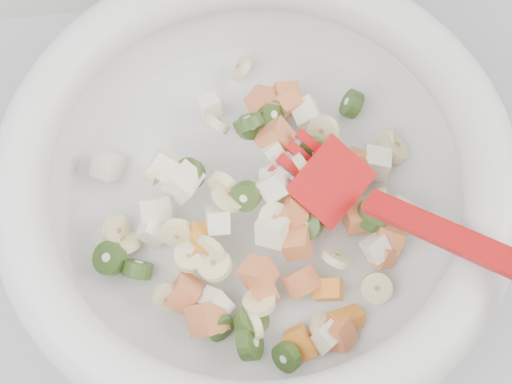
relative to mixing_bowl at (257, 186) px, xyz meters
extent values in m
cylinder|color=silver|center=(0.00, 0.00, -0.05)|extent=(0.33, 0.33, 0.02)
torus|color=silver|center=(0.00, 0.00, 0.02)|extent=(0.40, 0.40, 0.04)
cylinder|color=beige|center=(0.04, -0.11, -0.03)|extent=(0.03, 0.03, 0.03)
cylinder|color=beige|center=(-0.04, -0.05, -0.01)|extent=(0.03, 0.03, 0.03)
cylinder|color=beige|center=(0.01, -0.03, 0.00)|extent=(0.03, 0.03, 0.01)
cylinder|color=beige|center=(0.06, 0.05, -0.01)|extent=(0.03, 0.03, 0.03)
cylinder|color=beige|center=(-0.06, -0.05, -0.01)|extent=(0.03, 0.03, 0.01)
cylinder|color=beige|center=(0.09, -0.08, -0.03)|extent=(0.04, 0.04, 0.02)
cylinder|color=beige|center=(-0.11, -0.02, -0.03)|extent=(0.03, 0.03, 0.03)
cylinder|color=beige|center=(-0.03, 0.00, 0.00)|extent=(0.03, 0.03, 0.03)
cylinder|color=beige|center=(-0.01, -0.10, -0.02)|extent=(0.02, 0.03, 0.03)
cylinder|color=beige|center=(0.12, -0.02, -0.03)|extent=(0.03, 0.03, 0.04)
cylinder|color=beige|center=(0.04, 0.01, 0.00)|extent=(0.02, 0.03, 0.03)
cylinder|color=beige|center=(0.12, 0.03, -0.03)|extent=(0.03, 0.03, 0.03)
cylinder|color=beige|center=(-0.01, -0.09, -0.02)|extent=(0.04, 0.03, 0.02)
cylinder|color=beige|center=(0.05, -0.06, -0.02)|extent=(0.03, 0.02, 0.03)
cylinder|color=beige|center=(-0.08, 0.03, -0.02)|extent=(0.03, 0.03, 0.03)
cylinder|color=beige|center=(-0.02, -0.01, 0.01)|extent=(0.03, 0.03, 0.03)
cylinder|color=beige|center=(-0.08, -0.07, -0.03)|extent=(0.03, 0.02, 0.03)
cylinder|color=beige|center=(0.11, -0.01, -0.03)|extent=(0.02, 0.03, 0.03)
cylinder|color=beige|center=(-0.04, -0.06, -0.01)|extent=(0.04, 0.04, 0.01)
cylinder|color=beige|center=(-0.03, 0.07, -0.01)|extent=(0.02, 0.03, 0.03)
cylinder|color=beige|center=(0.00, 0.13, -0.03)|extent=(0.03, 0.03, 0.03)
cylinder|color=beige|center=(0.12, 0.04, -0.03)|extent=(0.02, 0.03, 0.03)
cylinder|color=beige|center=(-0.07, -0.03, -0.01)|extent=(0.03, 0.02, 0.04)
cylinder|color=beige|center=(-0.12, -0.01, -0.03)|extent=(0.03, 0.03, 0.03)
cube|color=gold|center=(-0.01, -0.07, -0.01)|extent=(0.03, 0.03, 0.03)
cube|color=gold|center=(0.01, 0.08, -0.02)|extent=(0.03, 0.03, 0.03)
cube|color=gold|center=(0.10, -0.05, -0.02)|extent=(0.03, 0.03, 0.03)
cube|color=gold|center=(0.09, -0.06, -0.03)|extent=(0.03, 0.03, 0.03)
cube|color=gold|center=(0.04, 0.08, -0.02)|extent=(0.03, 0.02, 0.02)
cube|color=gold|center=(0.00, -0.08, -0.02)|extent=(0.03, 0.03, 0.03)
cube|color=gold|center=(0.09, 0.01, -0.02)|extent=(0.03, 0.03, 0.03)
cube|color=gold|center=(0.03, -0.08, -0.02)|extent=(0.03, 0.02, 0.03)
cube|color=gold|center=(0.03, -0.05, -0.01)|extent=(0.03, 0.03, 0.03)
cube|color=gold|center=(0.04, 0.09, -0.02)|extent=(0.03, 0.02, 0.02)
cube|color=gold|center=(0.02, 0.04, 0.00)|extent=(0.04, 0.03, 0.04)
cube|color=gold|center=(-0.05, -0.10, -0.02)|extent=(0.03, 0.03, 0.04)
cube|color=gold|center=(0.05, -0.12, -0.03)|extent=(0.03, 0.03, 0.03)
cube|color=gold|center=(0.08, -0.03, -0.02)|extent=(0.03, 0.03, 0.03)
cube|color=gold|center=(0.08, 0.02, -0.02)|extent=(0.03, 0.03, 0.03)
cube|color=gold|center=(0.02, -0.02, 0.00)|extent=(0.03, 0.03, 0.03)
cube|color=gold|center=(-0.07, -0.07, -0.02)|extent=(0.03, 0.04, 0.04)
cylinder|color=#4E842C|center=(0.02, 0.07, -0.02)|extent=(0.03, 0.03, 0.03)
cylinder|color=#4E842C|center=(-0.02, -0.10, -0.02)|extent=(0.04, 0.04, 0.03)
cylinder|color=#4E842C|center=(-0.04, -0.10, -0.03)|extent=(0.03, 0.03, 0.03)
cylinder|color=#4E842C|center=(-0.02, -0.12, -0.03)|extent=(0.03, 0.04, 0.03)
cylinder|color=#4E842C|center=(-0.05, 0.02, -0.01)|extent=(0.03, 0.03, 0.02)
cylinder|color=#4E842C|center=(-0.10, -0.05, -0.03)|extent=(0.04, 0.03, 0.03)
cylinder|color=#4E842C|center=(0.00, 0.06, -0.01)|extent=(0.03, 0.03, 0.02)
cylinder|color=#4E842C|center=(0.04, -0.03, -0.01)|extent=(0.04, 0.04, 0.02)
cylinder|color=#4E842C|center=(0.09, -0.03, -0.02)|extent=(0.03, 0.03, 0.03)
cylinder|color=#4E842C|center=(0.00, 0.06, -0.01)|extent=(0.03, 0.03, 0.03)
cylinder|color=#4E842C|center=(0.01, -0.13, -0.03)|extent=(0.03, 0.03, 0.03)
cylinder|color=#4E842C|center=(0.09, 0.08, -0.03)|extent=(0.03, 0.03, 0.03)
cylinder|color=#4E842C|center=(-0.01, -0.01, 0.01)|extent=(0.03, 0.03, 0.03)
cylinder|color=#4E842C|center=(0.05, 0.03, -0.01)|extent=(0.03, 0.03, 0.03)
cylinder|color=#4E842C|center=(-0.12, -0.04, -0.03)|extent=(0.04, 0.04, 0.03)
cube|color=white|center=(-0.05, -0.04, -0.01)|extent=(0.03, 0.03, 0.03)
cube|color=white|center=(0.02, 0.03, 0.00)|extent=(0.02, 0.03, 0.03)
cube|color=white|center=(0.10, 0.02, -0.03)|extent=(0.03, 0.03, 0.03)
cube|color=white|center=(-0.06, 0.01, -0.01)|extent=(0.04, 0.03, 0.03)
cube|color=white|center=(0.01, -0.04, 0.00)|extent=(0.03, 0.04, 0.03)
cube|color=white|center=(-0.07, 0.03, -0.01)|extent=(0.03, 0.04, 0.04)
cube|color=white|center=(-0.03, -0.02, 0.00)|extent=(0.02, 0.03, 0.03)
cube|color=white|center=(-0.04, -0.08, -0.02)|extent=(0.03, 0.03, 0.03)
cube|color=white|center=(0.04, -0.12, -0.03)|extent=(0.03, 0.03, 0.02)
cube|color=white|center=(-0.08, 0.00, -0.01)|extent=(0.02, 0.03, 0.03)
cube|color=white|center=(0.05, 0.07, -0.02)|extent=(0.03, 0.03, 0.03)
cube|color=white|center=(-0.09, -0.02, -0.02)|extent=(0.03, 0.02, 0.03)
cube|color=white|center=(-0.12, 0.05, -0.03)|extent=(0.03, 0.03, 0.03)
cube|color=white|center=(-0.03, 0.09, -0.02)|extent=(0.02, 0.02, 0.02)
cube|color=white|center=(0.01, 0.00, 0.01)|extent=(0.03, 0.03, 0.03)
cube|color=white|center=(-0.12, -0.02, -0.04)|extent=(0.03, 0.03, 0.02)
cube|color=white|center=(0.01, 0.00, 0.00)|extent=(0.02, 0.03, 0.03)
cube|color=white|center=(0.09, -0.05, -0.02)|extent=(0.03, 0.03, 0.02)
cube|color=orange|center=(0.02, -0.12, -0.03)|extent=(0.03, 0.03, 0.03)
cube|color=orange|center=(-0.05, -0.04, -0.01)|extent=(0.02, 0.03, 0.02)
cube|color=orange|center=(0.05, -0.08, -0.03)|extent=(0.03, 0.02, 0.02)
cube|color=orange|center=(0.06, -0.11, -0.03)|extent=(0.03, 0.03, 0.03)
cube|color=#B50F10|center=(0.06, -0.01, 0.01)|extent=(0.08, 0.07, 0.03)
cube|color=#B50F10|center=(0.05, 0.03, 0.01)|extent=(0.02, 0.02, 0.02)
cube|color=#B50F10|center=(0.04, 0.02, 0.01)|extent=(0.02, 0.02, 0.02)
cube|color=#B50F10|center=(0.03, 0.01, 0.01)|extent=(0.02, 0.02, 0.02)
cube|color=#B50F10|center=(0.02, 0.00, 0.01)|extent=(0.02, 0.02, 0.02)
cube|color=#B50F10|center=(0.14, -0.09, 0.05)|extent=(0.14, 0.13, 0.07)
camera|label=1|loc=(-0.03, -0.25, 0.56)|focal=55.00mm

